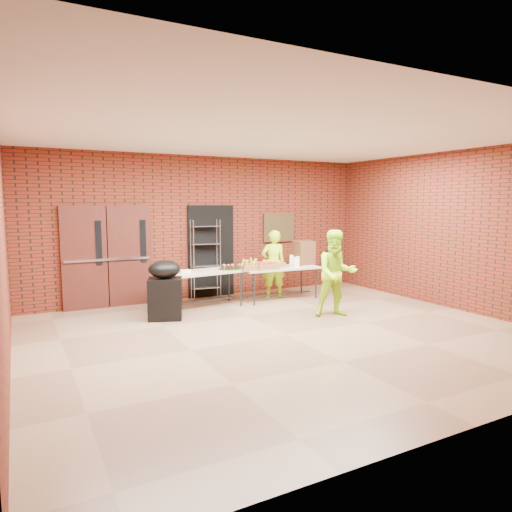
{
  "coord_description": "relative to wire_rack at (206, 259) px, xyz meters",
  "views": [
    {
      "loc": [
        -3.85,
        -6.2,
        2.15
      ],
      "look_at": [
        0.17,
        1.4,
        1.15
      ],
      "focal_mm": 32.0,
      "sensor_mm": 36.0,
      "label": 1
    }
  ],
  "objects": [
    {
      "name": "cup_stack_front",
      "position": [
        1.71,
        -1.04,
        -0.05
      ],
      "size": [
        0.07,
        0.07,
        0.22
      ],
      "primitive_type": "cylinder",
      "color": "white",
      "rests_on": "table_right"
    },
    {
      "name": "cup_stack_mid",
      "position": [
        1.77,
        -1.07,
        -0.04
      ],
      "size": [
        0.08,
        0.08,
        0.24
      ],
      "primitive_type": "cylinder",
      "color": "white",
      "rests_on": "table_right"
    },
    {
      "name": "basket_apples",
      "position": [
        0.97,
        -1.0,
        -0.09
      ],
      "size": [
        0.5,
        0.39,
        0.16
      ],
      "color": "olive",
      "rests_on": "table_right"
    },
    {
      "name": "napkin_box",
      "position": [
        -0.78,
        -0.85,
        -0.11
      ],
      "size": [
        0.2,
        0.13,
        0.07
      ],
      "primitive_type": "cube",
      "color": "white",
      "rests_on": "table_left"
    },
    {
      "name": "covered_grill",
      "position": [
        -1.36,
        -1.38,
        -0.34
      ],
      "size": [
        0.74,
        0.68,
        1.1
      ],
      "rotation": [
        0.0,
        0.0,
        -0.36
      ],
      "color": "black",
      "rests_on": "room"
    },
    {
      "name": "basket_bananas",
      "position": [
        0.64,
        -0.95,
        -0.09
      ],
      "size": [
        0.49,
        0.38,
        0.15
      ],
      "color": "olive",
      "rests_on": "table_right"
    },
    {
      "name": "volunteer_man",
      "position": [
        1.59,
        -2.68,
        -0.07
      ],
      "size": [
        0.97,
        0.87,
        1.65
      ],
      "primitive_type": "imported",
      "rotation": [
        0.0,
        0.0,
        -0.36
      ],
      "color": "#AEEE1A",
      "rests_on": "room"
    },
    {
      "name": "wire_rack",
      "position": [
        0.0,
        0.0,
        0.0
      ],
      "size": [
        0.68,
        0.32,
        1.78
      ],
      "primitive_type": null,
      "rotation": [
        0.0,
        0.0,
        -0.16
      ],
      "color": "#AAA9B0",
      "rests_on": "room"
    },
    {
      "name": "room",
      "position": [
        0.09,
        -3.32,
        0.71
      ],
      "size": [
        8.08,
        7.08,
        3.28
      ],
      "color": "#806045",
      "rests_on": "ground"
    },
    {
      "name": "table_right",
      "position": [
        1.41,
        -0.88,
        -0.22
      ],
      "size": [
        1.81,
        0.83,
        0.73
      ],
      "rotation": [
        0.0,
        0.0,
        -0.05
      ],
      "color": "#BFB192",
      "rests_on": "room"
    },
    {
      "name": "bronze_plaque",
      "position": [
        1.99,
        0.13,
        0.66
      ],
      "size": [
        0.85,
        0.04,
        0.7
      ],
      "primitive_type": "cube",
      "color": "#46351C",
      "rests_on": "room"
    },
    {
      "name": "table_left",
      "position": [
        -0.47,
        -0.8,
        -0.2
      ],
      "size": [
        1.9,
        0.97,
        0.75
      ],
      "rotation": [
        0.0,
        0.0,
        0.11
      ],
      "color": "#BFB192",
      "rests_on": "room"
    },
    {
      "name": "basket_oranges",
      "position": [
        1.23,
        -0.83,
        -0.09
      ],
      "size": [
        0.5,
        0.39,
        0.15
      ],
      "color": "olive",
      "rests_on": "table_right"
    },
    {
      "name": "cup_stack_back",
      "position": [
        1.71,
        -0.9,
        -0.03
      ],
      "size": [
        0.08,
        0.08,
        0.25
      ],
      "primitive_type": "cylinder",
      "color": "white",
      "rests_on": "table_right"
    },
    {
      "name": "dark_doorway",
      "position": [
        0.19,
        0.14,
        0.16
      ],
      "size": [
        1.1,
        0.06,
        2.1
      ],
      "primitive_type": "cube",
      "color": "black",
      "rests_on": "room"
    },
    {
      "name": "volunteer_woman",
      "position": [
        1.38,
        -0.65,
        -0.12
      ],
      "size": [
        0.63,
        0.49,
        1.54
      ],
      "primitive_type": "imported",
      "rotation": [
        0.0,
        0.0,
        2.92
      ],
      "color": "#AEEE1A",
      "rests_on": "room"
    },
    {
      "name": "coffee_dispenser",
      "position": [
        2.13,
        -0.76,
        0.11
      ],
      "size": [
        0.42,
        0.37,
        0.55
      ],
      "primitive_type": "cube",
      "color": "brown",
      "rests_on": "table_right"
    },
    {
      "name": "muffin_tray",
      "position": [
        0.21,
        -0.79,
        -0.09
      ],
      "size": [
        0.44,
        0.44,
        0.11
      ],
      "color": "#124614",
      "rests_on": "table_left"
    },
    {
      "name": "double_doors",
      "position": [
        -2.11,
        0.12,
        0.16
      ],
      "size": [
        1.78,
        0.12,
        2.1
      ],
      "color": "#431B13",
      "rests_on": "room"
    }
  ]
}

